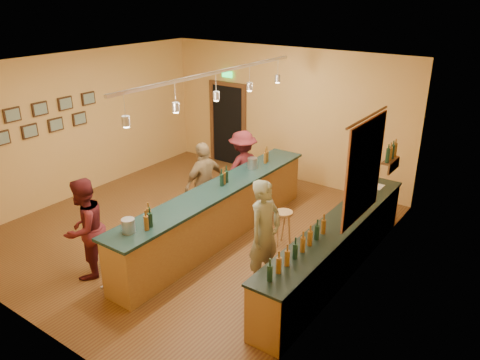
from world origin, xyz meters
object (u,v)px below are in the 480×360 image
Objects in this scene: customer_a at (85,229)px; customer_c at (243,168)px; bar_stool at (284,219)px; tasting_bar at (218,210)px; customer_b at (205,183)px; bartender at (265,234)px; back_counter at (336,248)px.

customer_c is (0.46, 3.77, -0.02)m from customer_a.
customer_a is 3.46m from bar_stool.
customer_a reaches higher than customer_c.
customer_a is 2.53× the size of bar_stool.
customer_a is at bearing -114.56° from tasting_bar.
bartender is at bearing 70.57° from customer_b.
tasting_bar is 3.01× the size of customer_b.
customer_b is at bearing -175.66° from bar_stool.
customer_b is (-2.13, 1.11, -0.05)m from bartender.
bartender is at bearing 107.52° from customer_a.
bar_stool is (-1.19, 0.34, 0.04)m from back_counter.
back_counter is at bearing -36.71° from bartender.
customer_a is at bearing 0.12° from customer_b.
tasting_bar is 3.08× the size of customer_c.
back_counter is 4.09m from customer_a.
tasting_bar is at bearing -154.99° from bar_stool.
bar_stool is at bearing 25.01° from tasting_bar.
bar_stool is at bearing 164.14° from back_counter.
customer_c is at bearing 109.26° from tasting_bar.
tasting_bar is 7.58× the size of bar_stool.
customer_b is at bearing 15.33° from customer_c.
customer_c reaches higher than bar_stool.
back_counter is 0.89× the size of tasting_bar.
bartender reaches higher than customer_a.
bartender is 2.89m from customer_a.
back_counter reaches higher than bar_stool.
tasting_bar is 2.85× the size of bartender.
customer_a is (-3.30, -2.38, 0.37)m from back_counter.
bartender is 1.35m from bar_stool.
customer_c is at bearing 46.80° from bartender.
tasting_bar is 2.43m from customer_a.
customer_b reaches higher than back_counter.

